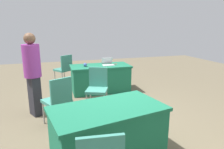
{
  "coord_description": "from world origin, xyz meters",
  "views": [
    {
      "loc": [
        1.05,
        3.6,
        1.85
      ],
      "look_at": [
        -0.12,
        -0.13,
        0.9
      ],
      "focal_mm": 32.37,
      "sensor_mm": 36.0,
      "label": 1
    }
  ],
  "objects_px": {
    "chair_tucked_left": "(97,86)",
    "laptop_silver": "(108,64)",
    "person_attendee_browsing": "(33,71)",
    "yarn_ball": "(85,65)",
    "scissors_red": "(114,64)",
    "table_foreground": "(100,78)",
    "chair_near_front": "(64,68)",
    "chair_aisle": "(58,98)",
    "table_mid_left": "(108,132)"
  },
  "relations": [
    {
      "from": "chair_tucked_left",
      "to": "chair_near_front",
      "type": "bearing_deg",
      "value": -52.19
    },
    {
      "from": "person_attendee_browsing",
      "to": "laptop_silver",
      "type": "height_order",
      "value": "person_attendee_browsing"
    },
    {
      "from": "chair_tucked_left",
      "to": "person_attendee_browsing",
      "type": "height_order",
      "value": "person_attendee_browsing"
    },
    {
      "from": "table_mid_left",
      "to": "scissors_red",
      "type": "distance_m",
      "value": 3.19
    },
    {
      "from": "table_mid_left",
      "to": "yarn_ball",
      "type": "xyz_separation_m",
      "value": [
        -0.2,
        -2.89,
        0.43
      ]
    },
    {
      "from": "table_mid_left",
      "to": "chair_tucked_left",
      "type": "bearing_deg",
      "value": -98.49
    },
    {
      "from": "table_foreground",
      "to": "chair_tucked_left",
      "type": "xyz_separation_m",
      "value": [
        0.38,
        1.22,
        0.16
      ]
    },
    {
      "from": "chair_tucked_left",
      "to": "table_mid_left",
      "type": "bearing_deg",
      "value": 105.38
    },
    {
      "from": "scissors_red",
      "to": "yarn_ball",
      "type": "bearing_deg",
      "value": 1.32
    },
    {
      "from": "table_foreground",
      "to": "chair_tucked_left",
      "type": "height_order",
      "value": "chair_tucked_left"
    },
    {
      "from": "table_foreground",
      "to": "chair_tucked_left",
      "type": "relative_size",
      "value": 1.77
    },
    {
      "from": "table_foreground",
      "to": "person_attendee_browsing",
      "type": "bearing_deg",
      "value": 33.53
    },
    {
      "from": "chair_tucked_left",
      "to": "scissors_red",
      "type": "xyz_separation_m",
      "value": [
        -0.81,
        -1.27,
        0.22
      ]
    },
    {
      "from": "laptop_silver",
      "to": "chair_near_front",
      "type": "bearing_deg",
      "value": -39.6
    },
    {
      "from": "chair_tucked_left",
      "to": "person_attendee_browsing",
      "type": "distance_m",
      "value": 1.39
    },
    {
      "from": "laptop_silver",
      "to": "yarn_ball",
      "type": "relative_size",
      "value": 3.25
    },
    {
      "from": "laptop_silver",
      "to": "chair_tucked_left",
      "type": "bearing_deg",
      "value": 64.87
    },
    {
      "from": "table_foreground",
      "to": "scissors_red",
      "type": "height_order",
      "value": "scissors_red"
    },
    {
      "from": "chair_aisle",
      "to": "scissors_red",
      "type": "relative_size",
      "value": 5.25
    },
    {
      "from": "person_attendee_browsing",
      "to": "chair_tucked_left",
      "type": "bearing_deg",
      "value": 59.62
    },
    {
      "from": "chair_tucked_left",
      "to": "laptop_silver",
      "type": "bearing_deg",
      "value": -92.64
    },
    {
      "from": "table_foreground",
      "to": "chair_near_front",
      "type": "xyz_separation_m",
      "value": [
        0.93,
        -0.97,
        0.17
      ]
    },
    {
      "from": "table_mid_left",
      "to": "scissors_red",
      "type": "height_order",
      "value": "scissors_red"
    },
    {
      "from": "table_mid_left",
      "to": "yarn_ball",
      "type": "relative_size",
      "value": 16.89
    },
    {
      "from": "chair_aisle",
      "to": "yarn_ball",
      "type": "xyz_separation_m",
      "value": [
        -0.82,
        -1.72,
        0.27
      ]
    },
    {
      "from": "yarn_ball",
      "to": "chair_tucked_left",
      "type": "bearing_deg",
      "value": 92.55
    },
    {
      "from": "chair_tucked_left",
      "to": "yarn_ball",
      "type": "relative_size",
      "value": 9.4
    },
    {
      "from": "person_attendee_browsing",
      "to": "yarn_ball",
      "type": "bearing_deg",
      "value": 104.44
    },
    {
      "from": "table_mid_left",
      "to": "chair_tucked_left",
      "type": "distance_m",
      "value": 1.73
    },
    {
      "from": "chair_near_front",
      "to": "chair_tucked_left",
      "type": "relative_size",
      "value": 1.02
    },
    {
      "from": "table_foreground",
      "to": "laptop_silver",
      "type": "xyz_separation_m",
      "value": [
        -0.22,
        0.02,
        0.42
      ]
    },
    {
      "from": "table_mid_left",
      "to": "scissors_red",
      "type": "relative_size",
      "value": 9.4
    },
    {
      "from": "chair_near_front",
      "to": "chair_tucked_left",
      "type": "xyz_separation_m",
      "value": [
        -0.55,
        2.2,
        -0.02
      ]
    },
    {
      "from": "table_mid_left",
      "to": "yarn_ball",
      "type": "bearing_deg",
      "value": -94.01
    },
    {
      "from": "chair_tucked_left",
      "to": "chair_aisle",
      "type": "xyz_separation_m",
      "value": [
        0.87,
        0.54,
        0.0
      ]
    },
    {
      "from": "chair_aisle",
      "to": "table_mid_left",
      "type": "bearing_deg",
      "value": -88.33
    },
    {
      "from": "table_foreground",
      "to": "chair_aisle",
      "type": "height_order",
      "value": "chair_aisle"
    },
    {
      "from": "table_foreground",
      "to": "chair_tucked_left",
      "type": "bearing_deg",
      "value": 72.71
    },
    {
      "from": "laptop_silver",
      "to": "scissors_red",
      "type": "bearing_deg",
      "value": -160.56
    },
    {
      "from": "table_foreground",
      "to": "chair_near_front",
      "type": "distance_m",
      "value": 1.36
    },
    {
      "from": "chair_tucked_left",
      "to": "table_foreground",
      "type": "bearing_deg",
      "value": -83.42
    },
    {
      "from": "table_foreground",
      "to": "yarn_ball",
      "type": "relative_size",
      "value": 16.67
    },
    {
      "from": "chair_aisle",
      "to": "table_foreground",
      "type": "bearing_deg",
      "value": 28.55
    },
    {
      "from": "person_attendee_browsing",
      "to": "scissors_red",
      "type": "height_order",
      "value": "person_attendee_browsing"
    },
    {
      "from": "chair_near_front",
      "to": "laptop_silver",
      "type": "bearing_deg",
      "value": -75.68
    },
    {
      "from": "chair_near_front",
      "to": "person_attendee_browsing",
      "type": "distance_m",
      "value": 2.28
    },
    {
      "from": "table_foreground",
      "to": "person_attendee_browsing",
      "type": "distance_m",
      "value": 2.12
    },
    {
      "from": "chair_aisle",
      "to": "scissors_red",
      "type": "bearing_deg",
      "value": 21.02
    },
    {
      "from": "person_attendee_browsing",
      "to": "yarn_ball",
      "type": "distance_m",
      "value": 1.68
    },
    {
      "from": "chair_aisle",
      "to": "scissors_red",
      "type": "xyz_separation_m",
      "value": [
        -1.68,
        -1.81,
        0.22
      ]
    }
  ]
}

